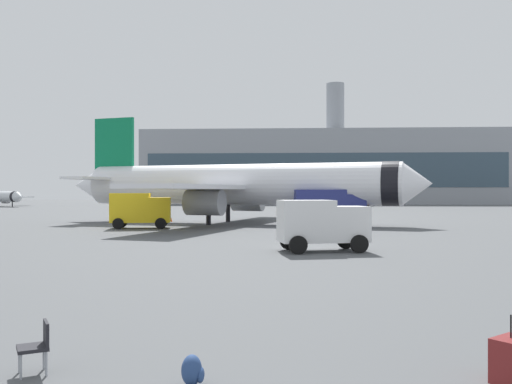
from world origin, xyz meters
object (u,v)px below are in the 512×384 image
at_px(fuel_truck, 328,206).
at_px(gate_chair, 38,344).
at_px(airplane_at_gate, 236,185).
at_px(safety_cone_near, 363,222).
at_px(service_truck, 140,209).
at_px(cargo_van, 322,223).
at_px(safety_cone_mid, 170,218).
at_px(traveller_backpack, 193,371).
at_px(rolling_suitcase, 511,360).

bearing_deg(fuel_truck, gate_chair, -101.18).
xyz_separation_m(airplane_at_gate, safety_cone_near, (11.37, -3.34, -3.30)).
relative_size(airplane_at_gate, safety_cone_near, 48.51).
relative_size(airplane_at_gate, service_truck, 6.91).
height_order(cargo_van, safety_cone_near, cargo_van).
distance_m(service_truck, gate_chair, 36.59).
bearing_deg(safety_cone_mid, traveller_backpack, -77.47).
bearing_deg(service_truck, rolling_suitcase, -66.47).
xyz_separation_m(fuel_truck, cargo_van, (-1.83, -20.05, -0.32)).
height_order(service_truck, traveller_backpack, service_truck).
height_order(cargo_van, safety_cone_mid, cargo_van).
relative_size(airplane_at_gate, safety_cone_mid, 47.49).
relative_size(cargo_van, safety_cone_mid, 6.37).
relative_size(cargo_van, gate_chair, 5.50).
bearing_deg(service_truck, safety_cone_mid, 88.08).
bearing_deg(airplane_at_gate, safety_cone_near, -16.36).
bearing_deg(airplane_at_gate, rolling_suitcase, -79.01).
relative_size(service_truck, fuel_truck, 0.82).
bearing_deg(service_truck, safety_cone_near, 10.76).
distance_m(airplane_at_gate, safety_cone_mid, 8.37).
bearing_deg(fuel_truck, airplane_at_gate, 156.97).
bearing_deg(airplane_at_gate, cargo_van, -74.52).
bearing_deg(fuel_truck, rolling_suitcase, -90.13).
relative_size(safety_cone_mid, rolling_suitcase, 0.67).
bearing_deg(airplane_at_gate, safety_cone_mid, 154.71).
relative_size(airplane_at_gate, cargo_van, 7.46).
distance_m(cargo_van, rolling_suitcase, 19.18).
distance_m(rolling_suitcase, gate_chair, 7.63).
relative_size(cargo_van, rolling_suitcase, 4.30).
relative_size(safety_cone_near, rolling_suitcase, 0.66).
bearing_deg(safety_cone_near, service_truck, -169.24).
xyz_separation_m(service_truck, rolling_suitcase, (15.59, -35.80, -1.22)).
xyz_separation_m(fuel_truck, traveller_backpack, (-5.05, -39.43, -1.54)).
distance_m(airplane_at_gate, safety_cone_near, 12.30).
xyz_separation_m(rolling_suitcase, gate_chair, (-7.63, 0.10, 0.11)).
bearing_deg(service_truck, gate_chair, -77.43).
height_order(airplane_at_gate, safety_cone_mid, airplane_at_gate).
bearing_deg(gate_chair, fuel_truck, 78.82).
bearing_deg(safety_cone_near, gate_chair, -105.26).
height_order(fuel_truck, cargo_van, fuel_truck).
relative_size(service_truck, traveller_backpack, 10.63).
relative_size(airplane_at_gate, fuel_truck, 5.69).
bearing_deg(rolling_suitcase, traveller_backpack, -176.53).
bearing_deg(airplane_at_gate, fuel_truck, -23.03).
distance_m(service_truck, cargo_van, 21.71).
xyz_separation_m(rolling_suitcase, traveller_backpack, (-4.97, -0.30, -0.16)).
height_order(fuel_truck, safety_cone_near, fuel_truck).
bearing_deg(cargo_van, rolling_suitcase, -84.77).
bearing_deg(gate_chair, rolling_suitcase, -0.76).
bearing_deg(fuel_truck, service_truck, -168.02).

